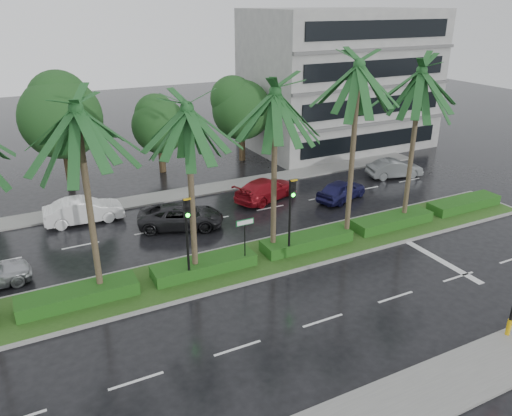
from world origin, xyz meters
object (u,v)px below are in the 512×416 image
car_grey (395,168)px  car_white (84,210)px  car_darkgrey (181,216)px  car_blue (341,190)px  signal_median_left (187,228)px  car_red (266,189)px  street_sign (245,231)px

car_grey → car_white: bearing=97.5°
car_darkgrey → car_blue: 11.21m
signal_median_left → car_red: (8.50, 8.21, -2.27)m
car_white → car_blue: (16.21, -4.12, -0.07)m
car_red → car_grey: car_red is taller
car_blue → car_white: bearing=56.4°
car_blue → car_grey: size_ratio=0.97×
car_white → car_grey: bearing=-92.4°
car_white → car_darkgrey: bearing=-121.4°
car_blue → car_grey: car_blue is taller
signal_median_left → car_darkgrey: 7.12m
signal_median_left → car_darkgrey: (1.81, 6.49, -2.30)m
car_blue → car_red: bearing=42.4°
car_red → car_grey: 10.97m
signal_median_left → car_blue: (13.00, 5.80, -2.30)m
signal_median_left → car_white: bearing=107.9°
car_white → car_blue: size_ratio=1.14×
signal_median_left → car_white: signal_median_left is taller
street_sign → car_blue: street_sign is taller
car_darkgrey → car_blue: car_darkgrey is taller
signal_median_left → car_blue: bearing=24.0°
street_sign → car_darkgrey: 6.58m
street_sign → car_white: size_ratio=0.56×
car_red → car_darkgrey: bearing=83.6°
car_white → car_red: (11.71, -1.70, -0.04)m
car_white → street_sign: bearing=-144.6°
car_white → car_red: 11.83m
street_sign → car_darkgrey: street_sign is taller
signal_median_left → street_sign: size_ratio=1.68×
car_white → car_grey: car_white is taller
car_grey → signal_median_left: bearing=124.6°
car_blue → car_grey: bearing=-92.0°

